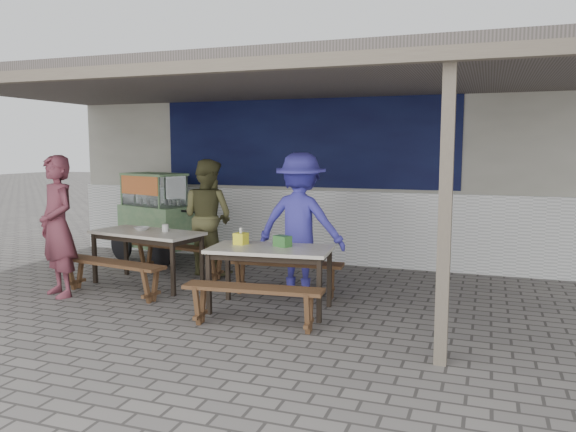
# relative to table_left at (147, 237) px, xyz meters

# --- Properties ---
(ground) EXTENTS (60.00, 60.00, 0.00)m
(ground) POSITION_rel_table_left_xyz_m (1.73, -0.71, -0.67)
(ground) COLOR slate
(ground) RESTS_ON ground
(back_wall) EXTENTS (9.00, 1.28, 3.50)m
(back_wall) POSITION_rel_table_left_xyz_m (1.73, 2.87, 1.05)
(back_wall) COLOR beige
(back_wall) RESTS_ON ground
(warung_roof) EXTENTS (9.00, 4.21, 2.81)m
(warung_roof) POSITION_rel_table_left_xyz_m (1.74, 0.19, 2.04)
(warung_roof) COLOR #5B524E
(warung_roof) RESTS_ON ground
(table_left) EXTENTS (1.65, 0.97, 0.75)m
(table_left) POSITION_rel_table_left_xyz_m (0.00, 0.00, 0.00)
(table_left) COLOR white
(table_left) RESTS_ON ground
(bench_left_street) EXTENTS (1.67, 0.55, 0.45)m
(bench_left_street) POSITION_rel_table_left_xyz_m (-0.11, -0.66, -0.33)
(bench_left_street) COLOR brown
(bench_left_street) RESTS_ON ground
(bench_left_wall) EXTENTS (1.67, 0.55, 0.45)m
(bench_left_wall) POSITION_rel_table_left_xyz_m (0.11, 0.66, -0.33)
(bench_left_wall) COLOR brown
(bench_left_wall) RESTS_ON ground
(table_right) EXTENTS (1.47, 0.88, 0.75)m
(table_right) POSITION_rel_table_left_xyz_m (2.07, -0.59, -0.00)
(table_right) COLOR white
(table_right) RESTS_ON ground
(bench_right_street) EXTENTS (1.52, 0.42, 0.45)m
(bench_right_street) POSITION_rel_table_left_xyz_m (2.13, -1.26, -0.34)
(bench_right_street) COLOR brown
(bench_right_street) RESTS_ON ground
(bench_right_wall) EXTENTS (1.52, 0.42, 0.45)m
(bench_right_wall) POSITION_rel_table_left_xyz_m (2.00, 0.08, -0.34)
(bench_right_wall) COLOR brown
(bench_right_wall) RESTS_ON ground
(vendor_cart) EXTENTS (1.89, 1.13, 1.48)m
(vendor_cart) POSITION_rel_table_left_xyz_m (-0.81, 1.47, 0.13)
(vendor_cart) COLOR #85A56E
(vendor_cart) RESTS_ON ground
(patron_street_side) EXTENTS (0.78, 0.67, 1.81)m
(patron_street_side) POSITION_rel_table_left_xyz_m (-0.74, -0.88, 0.23)
(patron_street_side) COLOR brown
(patron_street_side) RESTS_ON ground
(patron_wall_side) EXTENTS (0.97, 0.82, 1.73)m
(patron_wall_side) POSITION_rel_table_left_xyz_m (0.48, 0.89, 0.19)
(patron_wall_side) COLOR brown
(patron_wall_side) RESTS_ON ground
(patron_right_table) EXTENTS (1.21, 0.72, 1.84)m
(patron_right_table) POSITION_rel_table_left_xyz_m (2.12, 0.35, 0.24)
(patron_right_table) COLOR #433EBE
(patron_right_table) RESTS_ON ground
(tissue_box) EXTENTS (0.16, 0.16, 0.14)m
(tissue_box) POSITION_rel_table_left_xyz_m (1.66, -0.51, 0.15)
(tissue_box) COLOR #FFF42A
(tissue_box) RESTS_ON table_right
(donation_box) EXTENTS (0.23, 0.19, 0.13)m
(donation_box) POSITION_rel_table_left_xyz_m (2.18, -0.49, 0.14)
(donation_box) COLOR #377534
(donation_box) RESTS_ON table_right
(condiment_jar) EXTENTS (0.09, 0.09, 0.10)m
(condiment_jar) POSITION_rel_table_left_xyz_m (0.24, 0.08, 0.13)
(condiment_jar) COLOR silver
(condiment_jar) RESTS_ON table_left
(condiment_bowl) EXTENTS (0.25, 0.25, 0.05)m
(condiment_bowl) POSITION_rel_table_left_xyz_m (-0.13, 0.06, 0.10)
(condiment_bowl) COLOR silver
(condiment_bowl) RESTS_ON table_left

